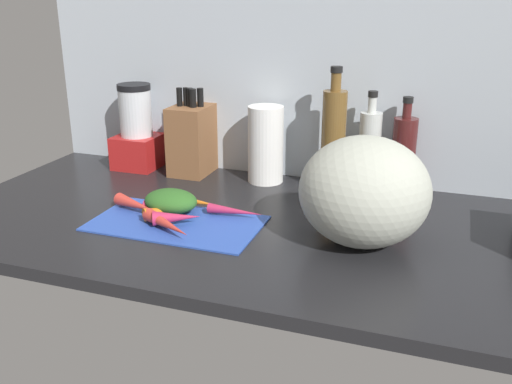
{
  "coord_description": "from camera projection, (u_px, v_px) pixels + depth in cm",
  "views": [
    {
      "loc": [
        39.18,
        -123.9,
        54.71
      ],
      "look_at": [
        -1.85,
        -6.42,
        9.87
      ],
      "focal_mm": 39.94,
      "sensor_mm": 36.0,
      "label": 1
    }
  ],
  "objects": [
    {
      "name": "carrot_0",
      "position": [
        235.0,
        211.0,
        1.42
      ],
      "size": [
        14.37,
        2.59,
        2.54
      ],
      "primitive_type": "cone",
      "rotation": [
        0.0,
        1.57,
        0.0
      ],
      "color": "#B2264C",
      "rests_on": "cutting_board"
    },
    {
      "name": "bottle_0",
      "position": [
        333.0,
        140.0,
        1.57
      ],
      "size": [
        6.7,
        6.7,
        35.03
      ],
      "color": "brown",
      "rests_on": "ground_plane"
    },
    {
      "name": "bottle_2",
      "position": [
        403.0,
        154.0,
        1.57
      ],
      "size": [
        6.65,
        6.65,
        27.19
      ],
      "color": "#471919",
      "rests_on": "ground_plane"
    },
    {
      "name": "carrot_5",
      "position": [
        176.0,
        218.0,
        1.37
      ],
      "size": [
        11.69,
        8.14,
        3.56
      ],
      "primitive_type": "cone",
      "rotation": [
        0.0,
        1.57,
        0.45
      ],
      "color": "#B2264C",
      "rests_on": "cutting_board"
    },
    {
      "name": "bottle_1",
      "position": [
        369.0,
        151.0,
        1.58
      ],
      "size": [
        6.06,
        6.06,
        28.53
      ],
      "color": "silver",
      "rests_on": "ground_plane"
    },
    {
      "name": "blender_appliance",
      "position": [
        137.0,
        132.0,
        1.8
      ],
      "size": [
        13.45,
        13.45,
        26.69
      ],
      "color": "red",
      "rests_on": "ground_plane"
    },
    {
      "name": "carrot_1",
      "position": [
        137.0,
        205.0,
        1.45
      ],
      "size": [
        14.67,
        7.94,
        3.31
      ],
      "primitive_type": "cone",
      "rotation": [
        0.0,
        1.57,
        -0.34
      ],
      "color": "red",
      "rests_on": "cutting_board"
    },
    {
      "name": "paper_towel_roll",
      "position": [
        266.0,
        145.0,
        1.67
      ],
      "size": [
        10.4,
        10.4,
        22.61
      ],
      "primitive_type": "cylinder",
      "color": "white",
      "rests_on": "ground_plane"
    },
    {
      "name": "carrot_6",
      "position": [
        164.0,
        206.0,
        1.45
      ],
      "size": [
        10.61,
        5.43,
        2.88
      ],
      "primitive_type": "cone",
      "rotation": [
        0.0,
        1.57,
        0.26
      ],
      "color": "#B2264C",
      "rests_on": "cutting_board"
    },
    {
      "name": "carrot_greens_pile",
      "position": [
        171.0,
        201.0,
        1.44
      ],
      "size": [
        13.83,
        10.64,
        5.85
      ],
      "primitive_type": "ellipsoid",
      "color": "#2D6023",
      "rests_on": "cutting_board"
    },
    {
      "name": "carrot_2",
      "position": [
        191.0,
        201.0,
        1.48
      ],
      "size": [
        15.72,
        4.38,
        3.14
      ],
      "primitive_type": "cone",
      "rotation": [
        0.0,
        1.57,
        -0.08
      ],
      "color": "orange",
      "rests_on": "cutting_board"
    },
    {
      "name": "winter_squash",
      "position": [
        364.0,
        191.0,
        1.25
      ],
      "size": [
        29.0,
        28.33,
        24.69
      ],
      "primitive_type": "ellipsoid",
      "color": "#B2B7A8",
      "rests_on": "ground_plane"
    },
    {
      "name": "cutting_board",
      "position": [
        176.0,
        222.0,
        1.4
      ],
      "size": [
        41.43,
        23.29,
        0.8
      ],
      "primitive_type": "cube",
      "color": "#2D51B7",
      "rests_on": "ground_plane"
    },
    {
      "name": "carrot_3",
      "position": [
        164.0,
        211.0,
        1.41
      ],
      "size": [
        9.26,
        9.9,
        3.31
      ],
      "primitive_type": "cone",
      "rotation": [
        0.0,
        1.57,
        0.85
      ],
      "color": "orange",
      "rests_on": "cutting_board"
    },
    {
      "name": "ground_plane",
      "position": [
        272.0,
        228.0,
        1.41
      ],
      "size": [
        170.0,
        80.0,
        3.0
      ],
      "primitive_type": "cube",
      "color": "black"
    },
    {
      "name": "wall_back",
      "position": [
        313.0,
        78.0,
        1.65
      ],
      "size": [
        170.0,
        3.0,
        60.0
      ],
      "primitive_type": "cube",
      "color": "#ADB7C1",
      "rests_on": "ground_plane"
    },
    {
      "name": "carrot_4",
      "position": [
        167.0,
        224.0,
        1.33
      ],
      "size": [
        16.03,
        11.02,
        3.31
      ],
      "primitive_type": "cone",
      "rotation": [
        0.0,
        1.57,
        -0.51
      ],
      "color": "red",
      "rests_on": "cutting_board"
    },
    {
      "name": "knife_block",
      "position": [
        193.0,
        138.0,
        1.75
      ],
      "size": [
        11.12,
        15.95,
        26.53
      ],
      "color": "brown",
      "rests_on": "ground_plane"
    }
  ]
}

